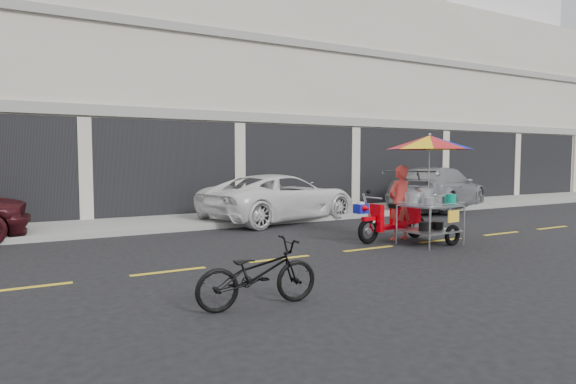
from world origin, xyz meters
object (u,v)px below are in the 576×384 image
white_pickup (281,197)px  food_vendor_rig (418,174)px  near_bicycle (258,273)px  silver_pickup (438,188)px

white_pickup → food_vendor_rig: food_vendor_rig is taller
white_pickup → food_vendor_rig: bearing=175.2°
near_bicycle → food_vendor_rig: bearing=-61.4°
white_pickup → silver_pickup: silver_pickup is taller
food_vendor_rig → silver_pickup: bearing=35.7°
silver_pickup → food_vendor_rig: food_vendor_rig is taller
white_pickup → near_bicycle: white_pickup is taller
food_vendor_rig → white_pickup: bearing=95.8°
silver_pickup → near_bicycle: size_ratio=3.32×
silver_pickup → near_bicycle: bearing=100.5°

